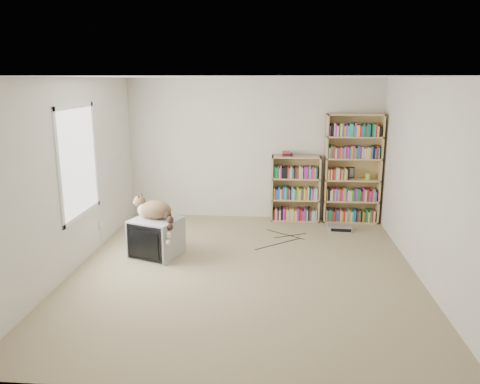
# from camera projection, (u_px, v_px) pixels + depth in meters

# --- Properties ---
(floor) EXTENTS (4.50, 5.00, 0.01)m
(floor) POSITION_uv_depth(u_px,v_px,m) (244.00, 270.00, 6.21)
(floor) COLOR tan
(floor) RESTS_ON ground
(wall_back) EXTENTS (4.50, 0.02, 2.50)m
(wall_back) POSITION_uv_depth(u_px,v_px,m) (254.00, 149.00, 8.33)
(wall_back) COLOR silver
(wall_back) RESTS_ON floor
(wall_front) EXTENTS (4.50, 0.02, 2.50)m
(wall_front) POSITION_uv_depth(u_px,v_px,m) (221.00, 248.00, 3.49)
(wall_front) COLOR silver
(wall_front) RESTS_ON floor
(wall_left) EXTENTS (0.02, 5.00, 2.50)m
(wall_left) POSITION_uv_depth(u_px,v_px,m) (72.00, 176.00, 6.08)
(wall_left) COLOR silver
(wall_left) RESTS_ON floor
(wall_right) EXTENTS (0.02, 5.00, 2.50)m
(wall_right) POSITION_uv_depth(u_px,v_px,m) (427.00, 181.00, 5.74)
(wall_right) COLOR silver
(wall_right) RESTS_ON floor
(ceiling) EXTENTS (4.50, 5.00, 0.02)m
(ceiling) POSITION_uv_depth(u_px,v_px,m) (244.00, 77.00, 5.62)
(ceiling) COLOR white
(ceiling) RESTS_ON wall_back
(window) EXTENTS (0.02, 1.22, 1.52)m
(window) POSITION_uv_depth(u_px,v_px,m) (78.00, 162.00, 6.24)
(window) COLOR white
(window) RESTS_ON wall_left
(crt_tv) EXTENTS (0.79, 0.76, 0.55)m
(crt_tv) POSITION_uv_depth(u_px,v_px,m) (157.00, 237.00, 6.67)
(crt_tv) COLOR #9F9FA2
(crt_tv) RESTS_ON floor
(cat) EXTENTS (0.68, 0.61, 0.57)m
(cat) POSITION_uv_depth(u_px,v_px,m) (157.00, 213.00, 6.56)
(cat) COLOR #382616
(cat) RESTS_ON crt_tv
(bookcase_tall) EXTENTS (0.95, 0.30, 1.90)m
(bookcase_tall) POSITION_uv_depth(u_px,v_px,m) (352.00, 172.00, 8.15)
(bookcase_tall) COLOR tan
(bookcase_tall) RESTS_ON floor
(bookcase_short) EXTENTS (0.85, 0.30, 1.17)m
(bookcase_short) POSITION_uv_depth(u_px,v_px,m) (295.00, 191.00, 8.31)
(bookcase_short) COLOR tan
(bookcase_short) RESTS_ON floor
(book_stack) EXTENTS (0.18, 0.24, 0.08)m
(book_stack) POSITION_uv_depth(u_px,v_px,m) (287.00, 154.00, 8.12)
(book_stack) COLOR red
(book_stack) RESTS_ON bookcase_short
(green_mug) EXTENTS (0.09, 0.09, 0.10)m
(green_mug) POSITION_uv_depth(u_px,v_px,m) (368.00, 176.00, 8.12)
(green_mug) COLOR #9BC137
(green_mug) RESTS_ON bookcase_tall
(framed_print) EXTENTS (0.14, 0.05, 0.19)m
(framed_print) POSITION_uv_depth(u_px,v_px,m) (350.00, 172.00, 8.23)
(framed_print) COLOR black
(framed_print) RESTS_ON bookcase_tall
(dvd_player) EXTENTS (0.41, 0.30, 0.09)m
(dvd_player) POSITION_uv_depth(u_px,v_px,m) (339.00, 228.00, 7.84)
(dvd_player) COLOR silver
(dvd_player) RESTS_ON floor
(wall_outlet) EXTENTS (0.01, 0.08, 0.13)m
(wall_outlet) POSITION_uv_depth(u_px,v_px,m) (100.00, 225.00, 7.06)
(wall_outlet) COLOR silver
(wall_outlet) RESTS_ON wall_left
(floor_cables) EXTENTS (1.20, 0.70, 0.01)m
(floor_cables) POSITION_uv_depth(u_px,v_px,m) (273.00, 240.00, 7.36)
(floor_cables) COLOR black
(floor_cables) RESTS_ON floor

